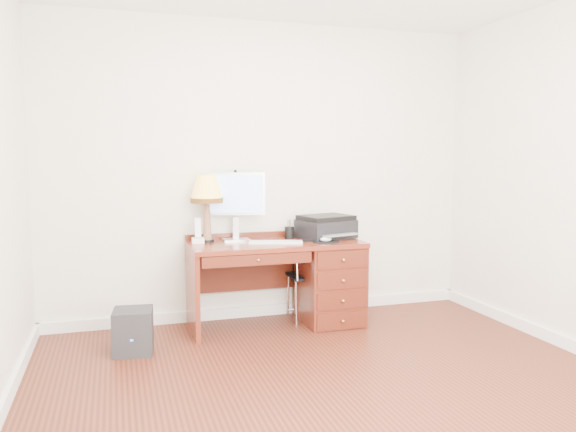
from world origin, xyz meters
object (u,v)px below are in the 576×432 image
object	(u,v)px
monitor	(235,198)
chair	(311,270)
leg_lamp	(207,193)
desk	(310,277)
phone	(198,236)
printer	(326,227)
equipment_box	(133,331)

from	to	relation	value
monitor	chair	bearing A→B (deg)	-0.16
monitor	leg_lamp	xyz separation A→B (m)	(-0.25, -0.03, 0.05)
desk	chair	distance (m)	0.07
chair	monitor	bearing A→B (deg)	170.27
monitor	phone	size ratio (longest dim) A/B	2.81
printer	leg_lamp	distance (m)	1.13
monitor	chair	size ratio (longest dim) A/B	0.78
chair	leg_lamp	bearing A→B (deg)	176.06
printer	phone	distance (m)	1.17
desk	monitor	bearing A→B (deg)	162.82
desk	printer	world-z (taller)	printer
monitor	chair	distance (m)	0.95
printer	phone	xyz separation A→B (m)	(-1.17, 0.04, -0.04)
equipment_box	chair	bearing A→B (deg)	20.17
printer	chair	xyz separation A→B (m)	(-0.17, -0.06, -0.38)
monitor	equipment_box	world-z (taller)	monitor
monitor	equipment_box	size ratio (longest dim) A/B	1.79
phone	equipment_box	xyz separation A→B (m)	(-0.57, -0.48, -0.65)
printer	chair	bearing A→B (deg)	-176.97
printer	desk	bearing A→B (deg)	-169.05
desk	leg_lamp	xyz separation A→B (m)	(-0.89, 0.16, 0.76)
leg_lamp	equipment_box	bearing A→B (deg)	-142.37
leg_lamp	equipment_box	world-z (taller)	leg_lamp
monitor	printer	xyz separation A→B (m)	(0.82, -0.10, -0.28)
desk	chair	world-z (taller)	chair
monitor	equipment_box	bearing A→B (deg)	-135.76
desk	leg_lamp	world-z (taller)	leg_lamp
phone	equipment_box	size ratio (longest dim) A/B	0.64
printer	leg_lamp	size ratio (longest dim) A/B	0.94
equipment_box	phone	bearing A→B (deg)	46.49
printer	phone	world-z (taller)	phone
desk	equipment_box	distance (m)	1.61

